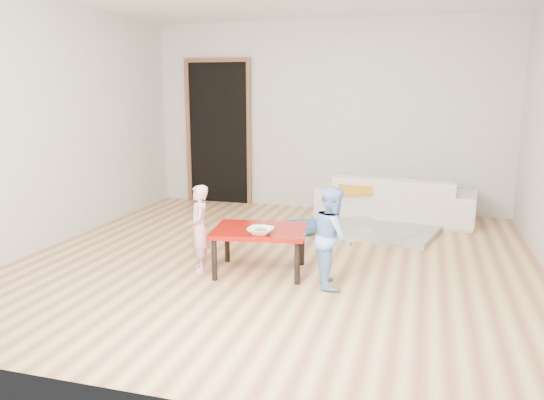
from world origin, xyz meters
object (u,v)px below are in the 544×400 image
at_px(child_blue, 333,237).
at_px(basin, 303,228).
at_px(bowl, 261,231).
at_px(red_table, 260,250).
at_px(child_pink, 199,228).
at_px(sofa, 395,198).

distance_m(child_blue, basin, 1.72).
bearing_deg(basin, bowl, -90.46).
height_order(red_table, basin, red_table).
height_order(child_pink, child_blue, child_blue).
bearing_deg(red_table, bowl, -70.61).
bearing_deg(bowl, child_pink, 172.31).
xyz_separation_m(sofa, basin, (-0.99, -1.02, -0.22)).
relative_size(red_table, basin, 2.01).
height_order(red_table, child_blue, child_blue).
bearing_deg(sofa, child_blue, 87.04).
height_order(sofa, basin, sofa).
height_order(sofa, bowl, sofa).
xyz_separation_m(bowl, basin, (0.01, 1.60, -0.38)).
bearing_deg(basin, child_pink, -112.77).
distance_m(sofa, bowl, 2.81).
height_order(child_blue, basin, child_blue).
xyz_separation_m(sofa, bowl, (-1.01, -2.62, 0.16)).
bearing_deg(red_table, basin, 86.92).
distance_m(red_table, bowl, 0.31).
bearing_deg(child_blue, red_table, 60.99).
distance_m(red_table, basin, 1.43).
bearing_deg(child_pink, sofa, 120.39).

